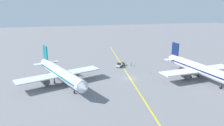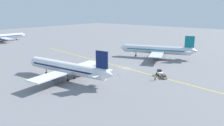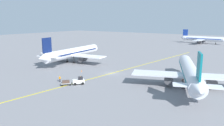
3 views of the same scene
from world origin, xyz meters
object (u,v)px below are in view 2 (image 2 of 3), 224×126
airplane_distant_taxiing (3,37)px  traffic_cone_near_nose (118,75)px  airplane_at_gate (67,68)px  baggage_tug_white (160,73)px  airplane_adjacent_stand (157,50)px  traffic_cone_mid_apron (144,57)px  ground_crew_worker (155,77)px  baggage_cart_trailing (164,76)px

airplane_distant_taxiing → traffic_cone_near_nose: bearing=-96.5°
airplane_at_gate → baggage_tug_white: bearing=-42.9°
baggage_tug_white → airplane_adjacent_stand: bearing=29.7°
traffic_cone_mid_apron → ground_crew_worker: bearing=-143.2°
traffic_cone_near_nose → baggage_tug_white: bearing=-50.6°
traffic_cone_near_nose → airplane_adjacent_stand: bearing=5.1°
traffic_cone_near_nose → airplane_distant_taxiing: bearing=83.5°
baggage_cart_trailing → ground_crew_worker: size_ratio=1.72×
traffic_cone_near_nose → airplane_at_gate: bearing=143.4°
baggage_cart_trailing → traffic_cone_mid_apron: size_ratio=5.25×
ground_crew_worker → traffic_cone_mid_apron: bearing=36.8°
baggage_tug_white → traffic_cone_near_nose: size_ratio=5.92×
baggage_cart_trailing → ground_crew_worker: bearing=161.4°
airplane_at_gate → baggage_cart_trailing: bearing=-49.0°
airplane_adjacent_stand → baggage_cart_trailing: 31.16m
ground_crew_worker → traffic_cone_mid_apron: (26.78, 20.03, -0.63)m
airplane_at_gate → airplane_adjacent_stand: (46.70, -7.10, 0.00)m
airplane_distant_taxiing → baggage_tug_white: (-3.76, -121.96, -2.44)m
baggage_cart_trailing → traffic_cone_mid_apron: 31.49m
airplane_at_gate → traffic_cone_near_nose: (13.55, -10.07, -3.43)m
ground_crew_worker → traffic_cone_near_nose: bearing=105.0°
baggage_tug_white → baggage_cart_trailing: bearing=-130.6°
airplane_at_gate → baggage_tug_white: 30.82m
airplane_adjacent_stand → airplane_distant_taxiing: bearing=100.7°
airplane_at_gate → baggage_cart_trailing: 31.14m
airplane_at_gate → baggage_cart_trailing: (20.32, -23.41, -2.95)m
airplane_adjacent_stand → baggage_cart_trailing: airplane_adjacent_stand is taller
baggage_cart_trailing → ground_crew_worker: (-3.50, 1.18, 0.15)m
airplane_distant_taxiing → baggage_tug_white: 122.05m
airplane_distant_taxiing → traffic_cone_mid_apron: bearing=-80.5°
baggage_cart_trailing → airplane_adjacent_stand: bearing=31.7°
baggage_cart_trailing → traffic_cone_mid_apron: (23.27, 21.21, -0.49)m
airplane_distant_taxiing → ground_crew_worker: airplane_distant_taxiing is taller
baggage_cart_trailing → traffic_cone_mid_apron: baggage_cart_trailing is taller
airplane_at_gate → airplane_adjacent_stand: bearing=-8.6°
airplane_distant_taxiing → ground_crew_worker: bearing=-94.4°
airplane_distant_taxiing → traffic_cone_mid_apron: (17.37, -103.26, -3.06)m
traffic_cone_mid_apron → baggage_cart_trailing: bearing=-137.7°
airplane_at_gate → traffic_cone_near_nose: airplane_at_gate is taller
ground_crew_worker → airplane_distant_taxiing: bearing=85.6°
airplane_adjacent_stand → traffic_cone_mid_apron: bearing=122.5°
baggage_tug_white → traffic_cone_mid_apron: 28.22m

